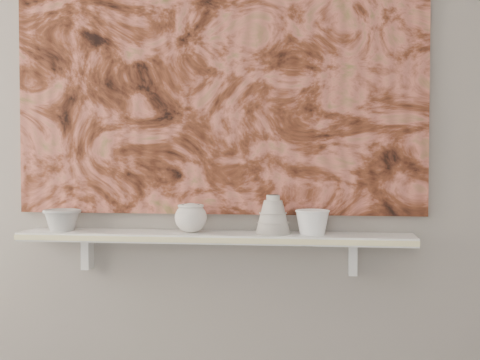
% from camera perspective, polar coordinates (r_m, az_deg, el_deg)
% --- Properties ---
extents(wall_back, '(3.60, 0.00, 3.60)m').
position_cam_1_polar(wall_back, '(2.45, -1.90, 5.52)').
color(wall_back, gray).
rests_on(wall_back, floor).
extents(shelf, '(1.40, 0.18, 0.03)m').
position_cam_1_polar(shelf, '(2.38, -2.26, -4.89)').
color(shelf, silver).
rests_on(shelf, wall_back).
extents(shelf_stripe, '(1.40, 0.01, 0.02)m').
position_cam_1_polar(shelf_stripe, '(2.28, -2.65, -5.17)').
color(shelf_stripe, beige).
rests_on(shelf_stripe, shelf).
extents(bracket_left, '(0.03, 0.06, 0.12)m').
position_cam_1_polar(bracket_left, '(2.57, -12.90, -6.08)').
color(bracket_left, silver).
rests_on(bracket_left, wall_back).
extents(bracket_right, '(0.03, 0.06, 0.12)m').
position_cam_1_polar(bracket_right, '(2.42, 9.60, -6.58)').
color(bracket_right, silver).
rests_on(bracket_right, wall_back).
extents(painting, '(1.50, 0.02, 1.10)m').
position_cam_1_polar(painting, '(2.46, -1.97, 9.96)').
color(painting, brown).
rests_on(painting, wall_back).
extents(house_motif, '(0.09, 0.00, 0.08)m').
position_cam_1_polar(house_motif, '(2.39, 8.70, 2.75)').
color(house_motif, black).
rests_on(house_motif, painting).
extents(bowl_grey, '(0.15, 0.15, 0.08)m').
position_cam_1_polar(bowl_grey, '(2.52, -14.95, -3.28)').
color(bowl_grey, '#A1A19E').
rests_on(bowl_grey, shelf).
extents(cup_cream, '(0.15, 0.15, 0.10)m').
position_cam_1_polar(cup_cream, '(2.38, -4.22, -3.24)').
color(cup_cream, beige).
rests_on(cup_cream, shelf).
extents(bell_vessel, '(0.15, 0.15, 0.14)m').
position_cam_1_polar(bell_vessel, '(2.34, 2.84, -2.94)').
color(bell_vessel, beige).
rests_on(bell_vessel, shelf).
extents(bowl_white, '(0.15, 0.15, 0.09)m').
position_cam_1_polar(bowl_white, '(2.34, 6.20, -3.57)').
color(bowl_white, white).
rests_on(bowl_white, shelf).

